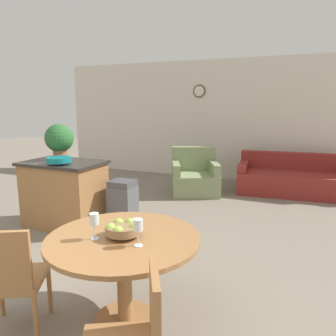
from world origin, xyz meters
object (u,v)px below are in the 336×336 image
Objects in this scene: dining_chair_near_left at (10,276)px; fruit_bowl at (123,228)px; wine_glass_left at (94,220)px; teal_bowl at (59,160)px; kitchen_island at (65,194)px; couch at (295,180)px; armchair at (195,178)px; wine_glass_right at (138,226)px; potted_plant at (59,139)px; dining_table at (124,257)px; trash_bin at (123,205)px.

dining_chair_near_left reaches higher than fruit_bowl.
teal_bowl reaches higher than wine_glass_left.
couch is (2.97, 3.09, -0.20)m from kitchen_island.
armchair is (-0.55, 4.06, -0.58)m from wine_glass_left.
kitchen_island reaches higher than wine_glass_right.
wine_glass_right is 4.86m from couch.
potted_plant is (-2.21, 1.79, 0.34)m from wine_glass_right.
wine_glass_right is at bearing -38.98° from potted_plant.
dining_table is at bearing -108.07° from couch.
dining_chair_near_left is 5.40m from couch.
teal_bowl is 2.87m from armchair.
dining_chair_near_left reaches higher than dining_table.
wine_glass_right is 2.46m from teal_bowl.
teal_bowl is 4.41m from couch.
wine_glass_left is at bearing -106.82° from armchair.
dining_table is at bearing -59.18° from trash_bin.
wine_glass_left reaches higher than armchair.
dining_chair_near_left is at bearing -114.02° from armchair.
teal_bowl is (-1.78, 1.37, 0.19)m from fruit_bowl.
couch is (0.91, 4.74, -0.60)m from wine_glass_right.
potted_plant reaches higher than wine_glass_left.
dining_chair_near_left is 2.25m from trash_bin.
fruit_bowl is 0.22m from wine_glass_left.
armchair is at bearing 59.90° from potted_plant.
couch is at bearing 48.64° from teal_bowl.
wine_glass_left is 0.36m from wine_glass_right.
wine_glass_left reaches higher than fruit_bowl.
kitchen_island reaches higher than fruit_bowl.
wine_glass_left is 1.00× the size of wine_glass_right.
teal_bowl is at bearing -151.43° from trash_bin.
dining_chair_near_left reaches higher than trash_bin.
wine_glass_left is 0.39× the size of potted_plant.
trash_bin is at bearing -123.18° from armchair.
potted_plant is (-1.86, 1.81, 0.34)m from wine_glass_left.
trash_bin is at bearing -131.59° from couch.
armchair reaches higher than trash_bin.
trash_bin is at bearing 123.51° from wine_glass_right.
dining_table is at bearing -13.32° from fruit_bowl.
dining_table is 2.07m from trash_bin.
potted_plant is (-0.25, 0.32, 0.23)m from teal_bowl.
trash_bin is at bearing 115.07° from wine_glass_left.
fruit_bowl is 2.10m from trash_bin.
teal_bowl is 0.15× the size of couch.
dining_table is at bearing 5.07° from dining_chair_near_left.
fruit_bowl is at bearing 34.55° from wine_glass_left.
trash_bin is (0.82, 0.22, -0.13)m from kitchen_island.
couch is at bearing -3.64° from armchair.
kitchen_island is at bearing -41.45° from potted_plant.
potted_plant is at bearing 141.02° from wine_glass_right.
trash_bin is at bearing 71.00° from dining_chair_near_left.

